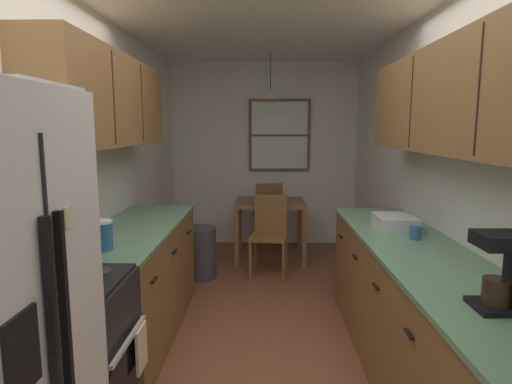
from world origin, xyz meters
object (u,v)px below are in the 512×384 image
Objects in this scene: dining_chair_far at (268,211)px; stove_range at (62,369)px; trash_bin at (200,253)px; storage_canister at (102,235)px; dish_rack at (395,222)px; microwave_over_range at (19,123)px; table_serving_bowl at (276,199)px; dining_chair_near at (270,231)px; mug_by_coffeemaker at (416,233)px; dining_table at (270,211)px; coffee_maker at (510,270)px.

stove_range is at bearing -104.93° from dining_chair_far.
storage_canister reaches higher than trash_bin.
trash_bin is 2.29m from dish_rack.
trash_bin is at bearing 81.48° from storage_canister.
dish_rack is at bearing 30.30° from microwave_over_range.
dining_chair_near is at bearing -98.60° from table_serving_bowl.
storage_canister is (-1.06, -3.33, 0.49)m from dining_chair_far.
stove_range is 0.81m from storage_canister.
dining_chair_near is at bearing 68.99° from stove_range.
mug_by_coffeemaker is (0.99, -3.03, 0.44)m from dining_chair_far.
dining_chair_near is at bearing 63.53° from storage_canister.
stove_range is 1.93× the size of trash_bin.
dining_table is 2.55× the size of dish_rack.
coffee_maker is (0.96, -2.99, 0.57)m from dining_chair_near.
storage_canister is at bearing -116.47° from dining_chair_near.
dish_rack reaches higher than table_serving_bowl.
storage_canister is at bearing -171.62° from mug_by_coffeemaker.
microwave_over_range reaches higher than storage_canister.
microwave_over_range is at bearing 174.13° from coffee_maker.
coffee_maker is 3.70m from table_serving_bowl.
dining_chair_near is 1.18m from dining_chair_far.
table_serving_bowl is at bearing 40.84° from trash_bin.
mug_by_coffeemaker is (2.04, 0.92, 0.47)m from stove_range.
trash_bin is (-0.77, -0.15, -0.22)m from dining_chair_near.
storage_canister is 2.99m from table_serving_bowl.
stove_range reaches higher than mug_by_coffeemaker.
trash_bin is at bearing -136.64° from dining_table.
dining_chair_far is 1.55m from trash_bin.
microwave_over_range is 2.23m from coffee_maker.
stove_range is at bearing -107.74° from dining_table.
mug_by_coffeemaker is (1.75, -1.70, 0.66)m from trash_bin.
trash_bin is at bearing 140.56° from dish_rack.
mug_by_coffeemaker is at bearing -68.38° from dining_table.
dining_chair_near is at bearing 107.79° from coffee_maker.
coffee_maker is 2.73× the size of mug_by_coffeemaker.
dining_chair_far is at bearing 60.22° from trash_bin.
mug_by_coffeemaker is at bearing -62.13° from dining_chair_near.
dining_chair_near is 2.75× the size of coffee_maker.
stove_range reaches higher than trash_bin.
storage_canister reaches higher than table_serving_bowl.
storage_canister is 0.57× the size of coffee_maker.
coffee_maker is at bearing -22.52° from storage_canister.
dining_chair_near is 1.85m from dish_rack.
stove_range is 1.27× the size of dining_table.
microwave_over_range is at bearing -156.81° from mug_by_coffeemaker.
stove_range is 3.53m from dining_table.
dish_rack is (-0.03, 1.45, -0.12)m from coffee_maker.
dish_rack is at bearing -59.02° from dining_chair_near.
microwave_over_range is 0.66× the size of dining_chair_far.
table_serving_bowl is at bearing 67.09° from storage_canister.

